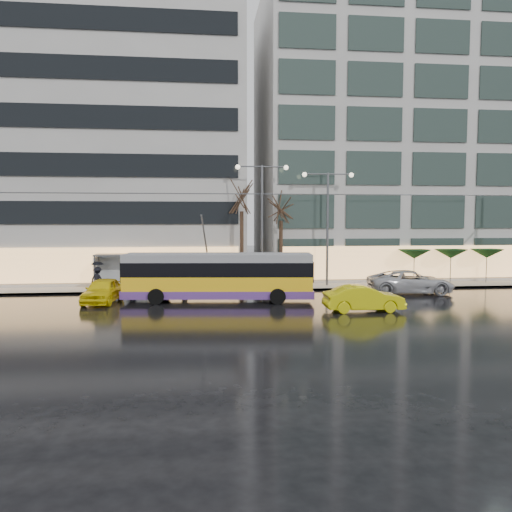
{
  "coord_description": "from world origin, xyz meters",
  "views": [
    {
      "loc": [
        -2.53,
        -26.15,
        5.21
      ],
      "look_at": [
        0.91,
        5.0,
        2.86
      ],
      "focal_mm": 35.0,
      "sensor_mm": 36.0,
      "label": 1
    }
  ],
  "objects": [
    {
      "name": "taxi_a",
      "position": [
        -8.62,
        5.38,
        0.76
      ],
      "size": [
        2.25,
        4.64,
        1.53
      ],
      "primitive_type": "imported",
      "rotation": [
        0.0,
        0.0,
        -0.1
      ],
      "color": "yellow",
      "rests_on": "ground"
    },
    {
      "name": "parasol_a",
      "position": [
        14.0,
        11.0,
        2.45
      ],
      "size": [
        2.5,
        2.5,
        2.65
      ],
      "color": "#595B60",
      "rests_on": "sidewalk"
    },
    {
      "name": "trolleybus",
      "position": [
        -1.47,
        5.12,
        1.48
      ],
      "size": [
        11.95,
        5.14,
        5.46
      ],
      "color": "yellow",
      "rests_on": "ground"
    },
    {
      "name": "pedestrian_c",
      "position": [
        -9.73,
        9.4,
        1.26
      ],
      "size": [
        1.27,
        1.09,
        2.11
      ],
      "color": "black",
      "rests_on": "sidewalk"
    },
    {
      "name": "sedan_silver",
      "position": [
        11.96,
        6.89,
        0.81
      ],
      "size": [
        6.12,
        3.33,
        1.63
      ],
      "primitive_type": "imported",
      "rotation": [
        0.0,
        0.0,
        1.46
      ],
      "color": "#B0B0B5",
      "rests_on": "ground"
    },
    {
      "name": "pedestrian_a",
      "position": [
        -7.54,
        10.73,
        1.62
      ],
      "size": [
        1.08,
        1.1,
        2.19
      ],
      "color": "black",
      "rests_on": "sidewalk"
    },
    {
      "name": "kerb",
      "position": [
        2.0,
        9.05,
        0.07
      ],
      "size": [
        80.0,
        0.1,
        0.15
      ],
      "primitive_type": "cube",
      "color": "slate",
      "rests_on": "ground"
    },
    {
      "name": "building_left",
      "position": [
        -16.0,
        19.0,
        11.15
      ],
      "size": [
        34.0,
        14.0,
        22.0
      ],
      "primitive_type": "cube",
      "color": "#A3A09C",
      "rests_on": "sidewalk"
    },
    {
      "name": "taxi_b",
      "position": [
        6.54,
        0.78,
        0.73
      ],
      "size": [
        4.46,
        1.57,
        1.47
      ],
      "primitive_type": "imported",
      "rotation": [
        0.0,
        0.0,
        1.57
      ],
      "color": "#D3CD0B",
      "rests_on": "ground"
    },
    {
      "name": "street_lamp_far",
      "position": [
        7.0,
        10.8,
        5.71
      ],
      "size": [
        3.96,
        0.36,
        8.53
      ],
      "color": "#595B60",
      "rests_on": "sidewalk"
    },
    {
      "name": "pedestrian_b",
      "position": [
        -3.89,
        10.52,
        1.11
      ],
      "size": [
        1.17,
        1.16,
        1.91
      ],
      "color": "black",
      "rests_on": "sidewalk"
    },
    {
      "name": "street_lamp_near",
      "position": [
        2.0,
        10.8,
        5.99
      ],
      "size": [
        3.96,
        0.36,
        9.03
      ],
      "color": "#595B60",
      "rests_on": "sidewalk"
    },
    {
      "name": "bus_shelter",
      "position": [
        -8.38,
        10.69,
        1.96
      ],
      "size": [
        4.2,
        1.6,
        2.51
      ],
      "color": "#595B60",
      "rests_on": "sidewalk"
    },
    {
      "name": "sidewalk",
      "position": [
        2.0,
        14.0,
        0.07
      ],
      "size": [
        80.0,
        10.0,
        0.15
      ],
      "primitive_type": "cube",
      "color": "gray",
      "rests_on": "ground"
    },
    {
      "name": "parasol_c",
      "position": [
        20.0,
        11.0,
        2.45
      ],
      "size": [
        2.5,
        2.5,
        2.65
      ],
      "color": "#595B60",
      "rests_on": "sidewalk"
    },
    {
      "name": "parasol_b",
      "position": [
        17.0,
        11.0,
        2.45
      ],
      "size": [
        2.5,
        2.5,
        2.65
      ],
      "color": "#595B60",
      "rests_on": "sidewalk"
    },
    {
      "name": "catenary",
      "position": [
        1.0,
        7.94,
        4.25
      ],
      "size": [
        42.24,
        5.12,
        7.0
      ],
      "color": "#595B60",
      "rests_on": "ground"
    },
    {
      "name": "building_right",
      "position": [
        19.0,
        19.0,
        12.65
      ],
      "size": [
        32.0,
        14.0,
        25.0
      ],
      "primitive_type": "cube",
      "color": "#A3A09C",
      "rests_on": "sidewalk"
    },
    {
      "name": "ground",
      "position": [
        0.0,
        0.0,
        0.0
      ],
      "size": [
        140.0,
        140.0,
        0.0
      ],
      "primitive_type": "plane",
      "color": "black",
      "rests_on": "ground"
    },
    {
      "name": "tree_a",
      "position": [
        0.5,
        11.0,
        7.09
      ],
      "size": [
        3.2,
        3.2,
        8.4
      ],
      "color": "black",
      "rests_on": "sidewalk"
    },
    {
      "name": "tree_b",
      "position": [
        3.5,
        11.2,
        6.4
      ],
      "size": [
        3.2,
        3.2,
        7.7
      ],
      "color": "black",
      "rests_on": "sidewalk"
    }
  ]
}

